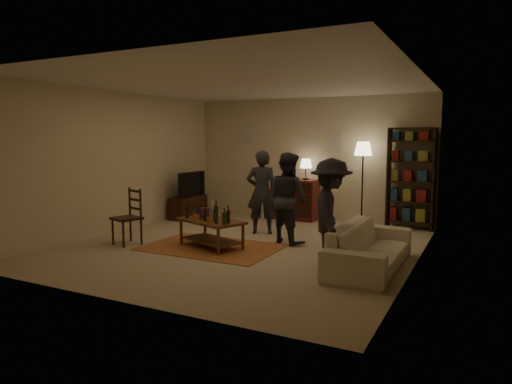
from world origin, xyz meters
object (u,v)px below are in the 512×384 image
Objects in this scene: bookshelf at (411,177)px; person_by_sofa at (331,214)px; dining_chair at (130,214)px; person_left at (262,192)px; floor_lamp at (363,155)px; dresser at (295,198)px; coffee_table at (211,223)px; person_right at (288,198)px; sofa at (370,246)px; tv_stand at (188,201)px.

bookshelf is 1.31× the size of person_by_sofa.
person_left is at bearing 64.81° from dining_chair.
dresser is at bearing 177.60° from floor_lamp.
coffee_table is 1.39m from person_right.
coffee_table is at bearing -130.15° from bookshelf.
person_left is 1.01× the size of person_right.
coffee_table is 1.32× the size of dining_chair.
floor_lamp is (-0.93, -0.13, 0.44)m from bookshelf.
dining_chair is 0.56× the size of floor_lamp.
person_by_sofa reaches higher than dining_chair.
floor_lamp reaches higher than dresser.
coffee_table is at bearing 32.91° from dining_chair.
dresser is 1.81m from floor_lamp.
person_left reaches higher than dresser.
person_right is (0.75, -2.19, 0.31)m from dresser.
coffee_table is 4.19m from bookshelf.
person_by_sofa reaches higher than dresser.
person_left reaches higher than dining_chair.
dresser is 0.78× the size of floor_lamp.
dresser is 3.93m from sofa.
person_by_sofa is at bearing 116.03° from sofa.
person_right reaches higher than dresser.
dining_chair is 2.72m from person_right.
person_left is (2.26, -0.78, 0.41)m from tv_stand.
bookshelf is at bearing -27.34° from person_by_sofa.
person_by_sofa is (1.89, -3.36, 0.29)m from dresser.
person_by_sofa is (2.13, -0.25, 0.35)m from coffee_table.
tv_stand is 2.42m from person_left.
floor_lamp is 3.39m from person_by_sofa.
floor_lamp is at bearing 60.14° from coffee_table.
person_by_sofa reaches higher than tv_stand.
sofa is (4.64, -2.20, -0.08)m from tv_stand.
dining_chair is at bearing 95.69° from sofa.
tv_stand is (-2.02, 2.19, -0.03)m from coffee_table.
sofa is 1.31× the size of person_left.
dresser is 2.34m from person_right.
person_right reaches higher than dining_chair.
tv_stand is at bearing 132.62° from coffee_table.
floor_lamp is (3.12, 3.45, 0.96)m from dining_chair.
sofa is at bearing -73.85° from floor_lamp.
bookshelf reaches higher than floor_lamp.
dining_chair is 3.52m from person_by_sofa.
dining_chair is at bearing -76.23° from tv_stand.
dresser is at bearing 81.72° from dining_chair.
person_right is 1.63m from person_by_sofa.
floor_lamp reaches higher than dining_chair.
bookshelf is 3.26m from sofa.
bookshelf is (2.44, 0.07, 0.56)m from dresser.
dresser reaches higher than coffee_table.
bookshelf is at bearing 11.80° from tv_stand.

